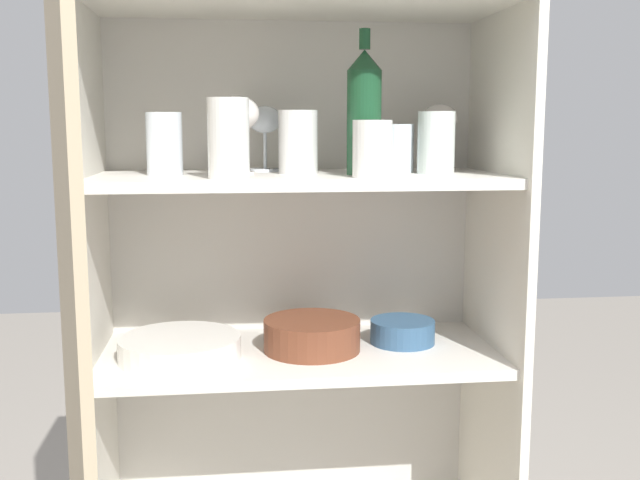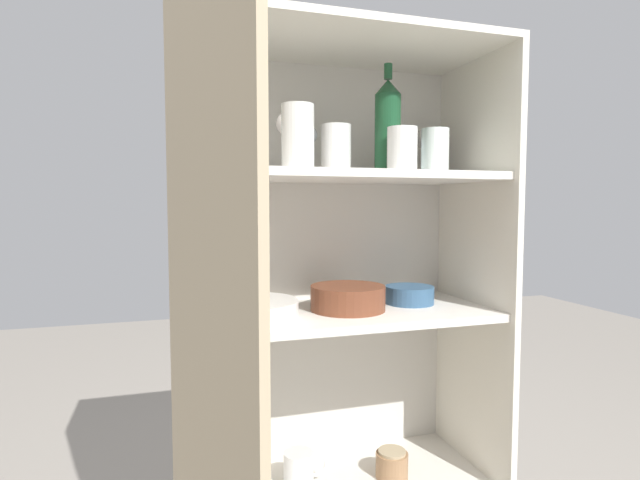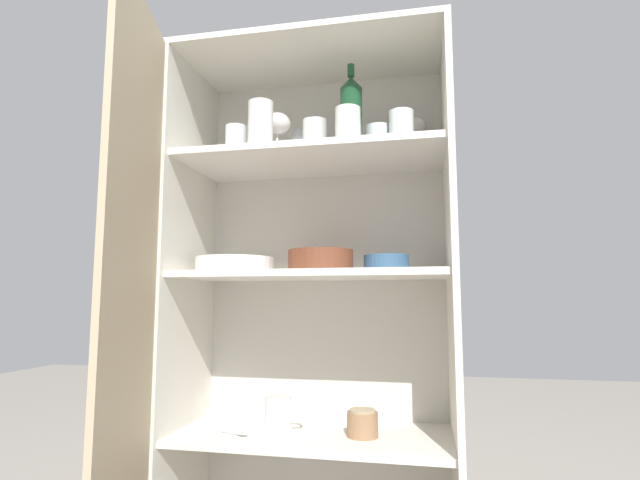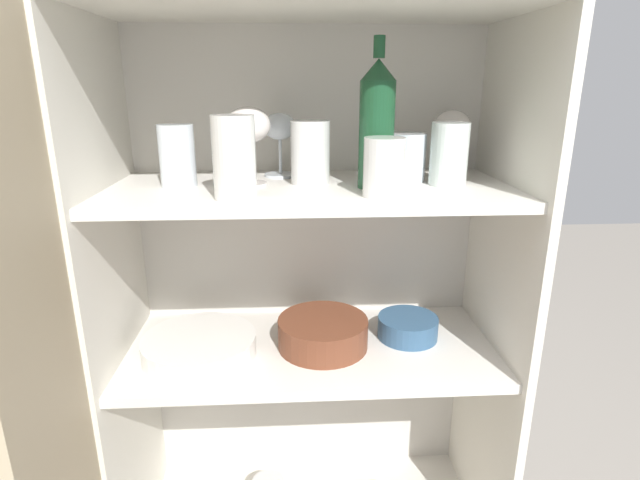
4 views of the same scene
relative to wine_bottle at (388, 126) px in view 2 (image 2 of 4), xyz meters
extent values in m
cube|color=silver|center=(-0.12, 0.21, -0.56)|extent=(0.83, 0.02, 1.52)
cube|color=silver|center=(-0.53, 0.03, -0.56)|extent=(0.02, 0.39, 1.52)
cube|color=silver|center=(0.28, 0.03, -0.56)|extent=(0.02, 0.39, 1.52)
cube|color=silver|center=(-0.12, 0.03, 0.20)|extent=(0.83, 0.39, 0.02)
cube|color=silver|center=(-0.12, 0.03, -0.49)|extent=(0.80, 0.35, 0.02)
cube|color=silver|center=(-0.12, 0.03, -0.13)|extent=(0.80, 0.35, 0.02)
cube|color=tan|center=(-0.49, -0.37, -0.56)|extent=(0.12, 0.40, 1.52)
cylinder|color=white|center=(-0.38, 0.03, -0.06)|extent=(0.07, 0.07, 0.12)
cylinder|color=white|center=(-0.26, -0.08, -0.05)|extent=(0.07, 0.07, 0.14)
cylinder|color=white|center=(0.07, 0.07, -0.07)|extent=(0.08, 0.08, 0.10)
cylinder|color=white|center=(-0.13, 0.05, -0.06)|extent=(0.08, 0.08, 0.12)
cylinder|color=white|center=(0.15, 0.02, -0.06)|extent=(0.07, 0.07, 0.12)
cylinder|color=white|center=(0.00, -0.08, -0.07)|extent=(0.07, 0.07, 0.11)
cylinder|color=white|center=(-0.19, 0.13, -0.12)|extent=(0.07, 0.07, 0.01)
cylinder|color=white|center=(-0.19, 0.13, -0.08)|extent=(0.01, 0.01, 0.07)
ellipsoid|color=white|center=(-0.19, 0.13, -0.01)|extent=(0.07, 0.07, 0.06)
cylinder|color=silver|center=(-0.24, 0.03, -0.12)|extent=(0.06, 0.06, 0.01)
cylinder|color=silver|center=(-0.24, 0.03, -0.08)|extent=(0.01, 0.01, 0.08)
ellipsoid|color=silver|center=(-0.24, 0.03, 0.00)|extent=(0.09, 0.09, 0.07)
cylinder|color=silver|center=(0.19, 0.13, -0.12)|extent=(0.07, 0.07, 0.01)
cylinder|color=silver|center=(0.19, 0.13, -0.08)|extent=(0.01, 0.01, 0.07)
ellipsoid|color=silver|center=(0.19, 0.13, -0.01)|extent=(0.08, 0.08, 0.06)
cylinder|color=#194728|center=(0.00, 0.00, -0.02)|extent=(0.07, 0.07, 0.20)
cone|color=#194728|center=(0.00, 0.00, 0.10)|extent=(0.07, 0.07, 0.04)
cylinder|color=#194728|center=(0.00, 0.00, 0.14)|extent=(0.02, 0.02, 0.04)
cylinder|color=white|center=(-0.36, 0.00, -0.47)|extent=(0.24, 0.24, 0.01)
cylinder|color=white|center=(-0.36, 0.00, -0.47)|extent=(0.24, 0.24, 0.01)
cylinder|color=white|center=(-0.36, 0.00, -0.46)|extent=(0.24, 0.24, 0.01)
cylinder|color=white|center=(-0.36, 0.00, -0.45)|extent=(0.24, 0.24, 0.01)
cylinder|color=white|center=(-0.36, 0.00, -0.44)|extent=(0.24, 0.24, 0.01)
cylinder|color=brown|center=(-0.10, 0.02, -0.45)|extent=(0.20, 0.20, 0.06)
torus|color=brown|center=(-0.10, 0.02, -0.42)|extent=(0.19, 0.19, 0.01)
cylinder|color=#33567A|center=(0.10, 0.05, -0.45)|extent=(0.14, 0.14, 0.05)
torus|color=#33567A|center=(0.10, 0.05, -0.43)|extent=(0.14, 0.14, 0.01)
cylinder|color=white|center=(-0.23, 0.03, -0.90)|extent=(0.08, 0.08, 0.10)
torus|color=white|center=(-0.18, 0.03, -0.89)|extent=(0.06, 0.01, 0.06)
cylinder|color=#99704C|center=(0.02, 0.00, -0.91)|extent=(0.09, 0.09, 0.07)
cylinder|color=tan|center=(0.02, 0.00, -0.88)|extent=(0.07, 0.07, 0.01)
camera|label=1|loc=(-0.26, -1.44, -0.03)|focal=42.00mm
camera|label=2|loc=(-0.55, -1.19, -0.20)|focal=28.00mm
camera|label=3|loc=(0.20, -1.45, -0.56)|focal=28.00mm
camera|label=4|loc=(-0.16, -0.95, 0.07)|focal=28.00mm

